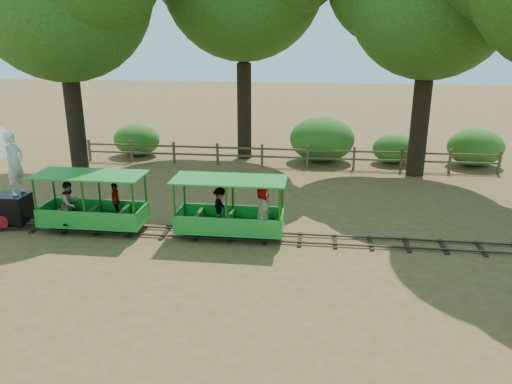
# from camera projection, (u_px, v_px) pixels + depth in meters

# --- Properties ---
(ground) EXTENTS (90.00, 90.00, 0.00)m
(ground) POSITION_uv_depth(u_px,v_px,m) (265.00, 239.00, 14.49)
(ground) COLOR olive
(ground) RESTS_ON ground
(track) EXTENTS (22.00, 1.00, 0.10)m
(track) POSITION_uv_depth(u_px,v_px,m) (265.00, 237.00, 14.47)
(track) COLOR #3F3D3A
(track) RESTS_ON ground
(carriage_front) EXTENTS (3.23, 1.41, 1.68)m
(carriage_front) POSITION_uv_depth(u_px,v_px,m) (90.00, 207.00, 14.82)
(carriage_front) COLOR green
(carriage_front) RESTS_ON track
(carriage_rear) EXTENTS (3.23, 1.32, 1.68)m
(carriage_rear) POSITION_uv_depth(u_px,v_px,m) (235.00, 213.00, 14.34)
(carriage_rear) COLOR green
(carriage_rear) RESTS_ON track
(fence) EXTENTS (18.10, 0.10, 1.00)m
(fence) POSITION_uv_depth(u_px,v_px,m) (285.00, 154.00, 21.86)
(fence) COLOR brown
(fence) RESTS_ON ground
(shrub_west) EXTENTS (2.22, 1.71, 1.54)m
(shrub_west) POSITION_uv_depth(u_px,v_px,m) (137.00, 140.00, 23.87)
(shrub_west) COLOR #2D6B1E
(shrub_west) RESTS_ON ground
(shrub_mid_w) EXTENTS (2.95, 2.27, 2.04)m
(shrub_mid_w) POSITION_uv_depth(u_px,v_px,m) (322.00, 139.00, 22.76)
(shrub_mid_w) COLOR #2D6B1E
(shrub_mid_w) RESTS_ON ground
(shrub_mid_e) EXTENTS (1.94, 1.49, 1.34)m
(shrub_mid_e) POSITION_uv_depth(u_px,v_px,m) (394.00, 149.00, 22.49)
(shrub_mid_e) COLOR #2D6B1E
(shrub_mid_e) RESTS_ON ground
(shrub_east) EXTENTS (2.44, 1.88, 1.69)m
(shrub_east) POSITION_uv_depth(u_px,v_px,m) (476.00, 147.00, 22.02)
(shrub_east) COLOR #2D6B1E
(shrub_east) RESTS_ON ground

